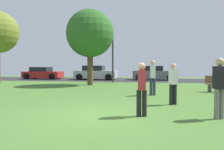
# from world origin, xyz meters

# --- Properties ---
(ground_plane) EXTENTS (44.00, 44.00, 0.00)m
(ground_plane) POSITION_xyz_m (0.00, 0.00, 0.00)
(ground_plane) COLOR #47702D
(road_strip) EXTENTS (44.00, 6.40, 0.01)m
(road_strip) POSITION_xyz_m (0.00, 16.00, 0.00)
(road_strip) COLOR #28282B
(road_strip) RESTS_ON ground_plane
(oak_tree_right) EXTENTS (3.56, 3.56, 5.64)m
(oak_tree_right) POSITION_xyz_m (-2.86, 9.65, 3.83)
(oak_tree_right) COLOR brown
(oak_tree_right) RESTS_ON ground_plane
(person_thrower) EXTENTS (0.34, 0.38, 1.56)m
(person_thrower) POSITION_xyz_m (2.42, 2.13, 0.85)
(person_thrower) COLOR black
(person_thrower) RESTS_ON ground_plane
(person_catcher) EXTENTS (0.34, 0.38, 1.69)m
(person_catcher) POSITION_xyz_m (3.44, 0.05, 0.93)
(person_catcher) COLOR slate
(person_catcher) RESTS_ON ground_plane
(person_bystander) EXTENTS (0.30, 0.34, 1.56)m
(person_bystander) POSITION_xyz_m (1.32, 0.01, 0.85)
(person_bystander) COLOR black
(person_bystander) RESTS_ON ground_plane
(person_walking) EXTENTS (0.30, 0.35, 1.73)m
(person_walking) POSITION_xyz_m (1.69, 4.63, 0.96)
(person_walking) COLOR #2D334C
(person_walking) RESTS_ON ground_plane
(parked_car_red) EXTENTS (4.08, 2.02, 1.30)m
(parked_car_red) POSITION_xyz_m (-9.94, 15.96, 0.60)
(parked_car_red) COLOR #B21E1E
(parked_car_red) RESTS_ON ground_plane
(parked_car_silver) EXTENTS (4.24, 2.08, 1.46)m
(parked_car_silver) POSITION_xyz_m (-3.99, 15.78, 0.67)
(parked_car_silver) COLOR #B7B7BC
(parked_car_silver) RESTS_ON ground_plane
(parked_car_grey) EXTENTS (4.27, 2.00, 1.42)m
(parked_car_grey) POSITION_xyz_m (1.95, 16.34, 0.66)
(parked_car_grey) COLOR slate
(parked_car_grey) RESTS_ON ground_plane
(park_bench) EXTENTS (1.60, 0.45, 0.90)m
(park_bench) POSITION_xyz_m (5.43, 6.64, 0.46)
(park_bench) COLOR brown
(park_bench) RESTS_ON ground_plane
(street_lamp_post) EXTENTS (0.14, 0.14, 4.50)m
(street_lamp_post) POSITION_xyz_m (-1.58, 12.20, 2.25)
(street_lamp_post) COLOR #2D2D33
(street_lamp_post) RESTS_ON ground_plane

